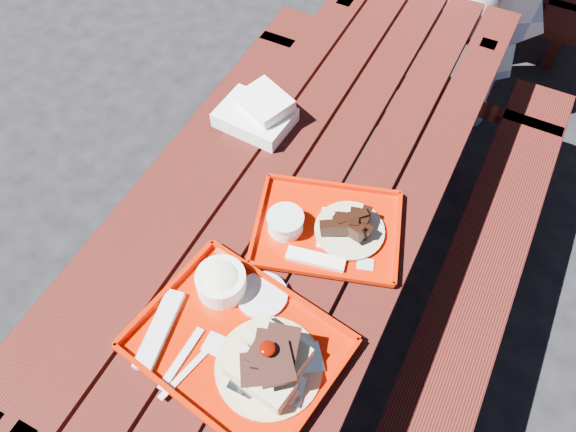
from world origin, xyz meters
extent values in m
plane|color=black|center=(0.00, 0.00, 0.00)|extent=(60.00, 60.00, 0.00)
cube|color=#49170E|center=(-0.30, 0.00, 0.73)|extent=(0.14, 2.40, 0.04)
cube|color=#49170E|center=(-0.15, 0.00, 0.73)|extent=(0.14, 2.40, 0.04)
cube|color=#49170E|center=(0.00, 0.00, 0.73)|extent=(0.14, 2.40, 0.04)
cube|color=#49170E|center=(0.15, 0.00, 0.73)|extent=(0.14, 2.40, 0.04)
cube|color=#49170E|center=(0.30, 0.00, 0.73)|extent=(0.14, 2.40, 0.04)
cube|color=#49170E|center=(-0.58, 0.00, 0.43)|extent=(0.25, 2.40, 0.04)
cube|color=#49170E|center=(-0.58, -0.84, 0.21)|extent=(0.06, 0.06, 0.42)
cube|color=#49170E|center=(-0.58, 0.84, 0.21)|extent=(0.06, 0.06, 0.42)
cube|color=#49170E|center=(0.58, 0.00, 0.43)|extent=(0.25, 2.40, 0.04)
cube|color=#49170E|center=(0.58, 0.84, 0.21)|extent=(0.06, 0.06, 0.42)
cube|color=#49170E|center=(-0.30, 0.96, 0.38)|extent=(0.06, 0.06, 0.75)
cube|color=#49170E|center=(0.30, 0.96, 0.38)|extent=(0.06, 0.06, 0.75)
cube|color=#49170E|center=(0.00, 0.96, 0.43)|extent=(1.40, 0.06, 0.04)
cube|color=#49170E|center=(0.58, 1.96, 0.21)|extent=(0.06, 0.06, 0.42)
cube|color=#49170E|center=(0.30, 1.84, 0.38)|extent=(0.06, 0.06, 0.75)
cube|color=#BB1700|center=(0.05, -0.53, 0.76)|extent=(0.55, 0.46, 0.01)
cube|color=#BB1700|center=(0.08, -0.34, 0.77)|extent=(0.49, 0.09, 0.02)
cube|color=#BB1700|center=(0.02, -0.72, 0.77)|extent=(0.49, 0.09, 0.02)
cube|color=#BB1700|center=(0.29, -0.57, 0.77)|extent=(0.08, 0.38, 0.02)
cube|color=#BB1700|center=(-0.20, -0.49, 0.77)|extent=(0.08, 0.38, 0.02)
cylinder|color=tan|center=(0.15, -0.55, 0.77)|extent=(0.27, 0.27, 0.01)
cube|color=beige|center=(0.15, -0.59, 0.80)|extent=(0.18, 0.11, 0.05)
cube|color=beige|center=(0.15, -0.50, 0.80)|extent=(0.18, 0.11, 0.05)
ellipsoid|color=#530600|center=(0.15, -0.55, 0.90)|extent=(0.04, 0.04, 0.02)
cylinder|color=white|center=(-0.07, -0.41, 0.80)|extent=(0.14, 0.14, 0.07)
ellipsoid|color=#F2EEBD|center=(-0.07, -0.41, 0.82)|extent=(0.12, 0.12, 0.05)
cylinder|color=silver|center=(0.04, -0.38, 0.77)|extent=(0.14, 0.14, 0.01)
cube|color=silver|center=(-0.15, -0.59, 0.77)|extent=(0.09, 0.23, 0.02)
cube|color=silver|center=(-0.06, -0.63, 0.77)|extent=(0.02, 0.18, 0.01)
cube|color=silver|center=(-0.03, -0.65, 0.77)|extent=(0.06, 0.19, 0.01)
cube|color=silver|center=(0.00, -0.56, 0.77)|extent=(0.06, 0.06, 0.00)
cube|color=red|center=(0.10, -0.10, 0.76)|extent=(0.49, 0.43, 0.01)
cube|color=red|center=(0.06, 0.05, 0.77)|extent=(0.40, 0.13, 0.02)
cube|color=red|center=(0.15, -0.25, 0.77)|extent=(0.40, 0.13, 0.02)
cube|color=red|center=(0.30, -0.04, 0.77)|extent=(0.11, 0.31, 0.02)
cube|color=red|center=(-0.09, -0.16, 0.77)|extent=(0.11, 0.31, 0.02)
cube|color=white|center=(0.15, -0.09, 0.76)|extent=(0.18, 0.18, 0.01)
cylinder|color=#C5B18B|center=(0.17, -0.08, 0.77)|extent=(0.21, 0.21, 0.01)
cylinder|color=white|center=(-0.01, -0.16, 0.79)|extent=(0.10, 0.10, 0.05)
cylinder|color=silver|center=(-0.01, -0.16, 0.82)|extent=(0.11, 0.11, 0.01)
cube|color=white|center=(0.12, -0.21, 0.77)|extent=(0.17, 0.07, 0.01)
cube|color=#B3C8C2|center=(0.25, -0.16, 0.76)|extent=(0.06, 0.05, 0.00)
cube|color=white|center=(-0.29, 0.19, 0.78)|extent=(0.25, 0.19, 0.06)
cube|color=white|center=(-0.27, 0.22, 0.83)|extent=(0.20, 0.19, 0.04)
camera|label=1|loc=(0.41, -0.97, 2.14)|focal=35.00mm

